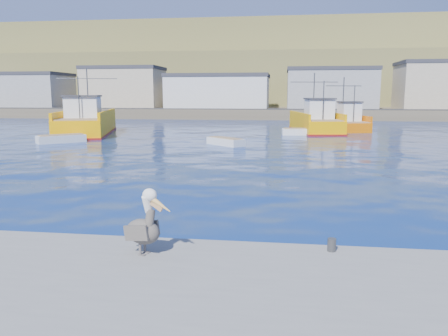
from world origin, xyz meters
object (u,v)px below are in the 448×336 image
boat_orange (346,122)px  skiff_left (61,139)px  trawler_yellow_b (316,122)px  trawler_yellow_a (87,123)px  pelican (144,226)px  skiff_extra (301,132)px  skiff_mid (225,142)px

boat_orange → skiff_left: bearing=-147.6°
trawler_yellow_b → boat_orange: size_ratio=1.37×
trawler_yellow_a → trawler_yellow_b: trawler_yellow_a is taller
trawler_yellow_a → trawler_yellow_b: size_ratio=1.22×
boat_orange → pelican: bearing=-103.4°
trawler_yellow_b → skiff_left: trawler_yellow_b is taller
trawler_yellow_b → pelican: 40.38m
trawler_yellow_b → skiff_extra: 4.44m
skiff_mid → skiff_extra: skiff_extra is taller
boat_orange → pelican: size_ratio=5.56×
trawler_yellow_a → skiff_extra: bearing=5.0°
boat_orange → skiff_mid: 20.20m
skiff_mid → skiff_extra: 11.88m
boat_orange → skiff_mid: (-11.69, -16.46, -0.77)m
skiff_left → skiff_extra: same height
skiff_left → pelican: 30.29m
boat_orange → skiff_extra: (-5.22, -6.49, -0.74)m
trawler_yellow_a → pelican: bearing=-63.2°
boat_orange → trawler_yellow_a: bearing=-162.8°
boat_orange → skiff_left: size_ratio=2.24×
trawler_yellow_a → trawler_yellow_b: (23.70, 5.97, -0.13)m
skiff_mid → pelican: pelican is taller
skiff_left → skiff_extra: size_ratio=0.95×
trawler_yellow_b → boat_orange: 4.31m
trawler_yellow_b → pelican: size_ratio=7.62×
trawler_yellow_a → skiff_extra: (22.02, 1.93, -0.89)m
boat_orange → skiff_left: 30.64m
skiff_left → skiff_extra: (20.63, 9.94, 0.00)m
trawler_yellow_b → skiff_mid: 16.22m
boat_orange → skiff_mid: boat_orange is taller
boat_orange → pelican: boat_orange is taller
skiff_mid → skiff_left: bearing=179.9°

